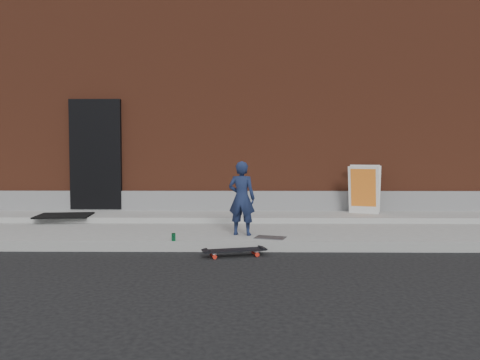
{
  "coord_description": "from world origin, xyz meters",
  "views": [
    {
      "loc": [
        0.47,
        -6.6,
        1.38
      ],
      "look_at": [
        0.39,
        0.8,
        0.99
      ],
      "focal_mm": 35.0,
      "sensor_mm": 36.0,
      "label": 1
    }
  ],
  "objects_px": {
    "pizza_sign": "(365,189)",
    "soda_can": "(174,237)",
    "child": "(242,198)",
    "skateboard": "(234,251)"
  },
  "relations": [
    {
      "from": "child",
      "to": "soda_can",
      "type": "bearing_deg",
      "value": 42.04
    },
    {
      "from": "skateboard",
      "to": "soda_can",
      "type": "relative_size",
      "value": 7.88
    },
    {
      "from": "soda_can",
      "to": "skateboard",
      "type": "bearing_deg",
      "value": -20.87
    },
    {
      "from": "skateboard",
      "to": "pizza_sign",
      "type": "distance_m",
      "value": 3.85
    },
    {
      "from": "child",
      "to": "skateboard",
      "type": "relative_size",
      "value": 1.3
    },
    {
      "from": "child",
      "to": "soda_can",
      "type": "distance_m",
      "value": 1.22
    },
    {
      "from": "pizza_sign",
      "to": "skateboard",
      "type": "bearing_deg",
      "value": -130.99
    },
    {
      "from": "child",
      "to": "pizza_sign",
      "type": "relative_size",
      "value": 1.21
    },
    {
      "from": "child",
      "to": "soda_can",
      "type": "relative_size",
      "value": 10.26
    },
    {
      "from": "pizza_sign",
      "to": "soda_can",
      "type": "height_order",
      "value": "pizza_sign"
    }
  ]
}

